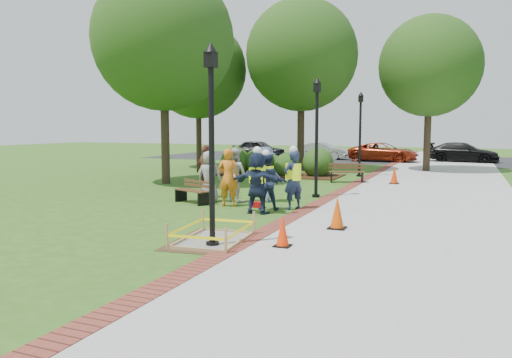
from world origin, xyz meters
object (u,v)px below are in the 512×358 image
at_px(cone_front, 283,232).
at_px(hivis_worker_a, 257,181).
at_px(wet_concrete_pad, 213,231).
at_px(bench_near, 192,196).
at_px(hivis_worker_c, 266,180).
at_px(lamp_near, 211,129).
at_px(hivis_worker_b, 293,178).

relative_size(cone_front, hivis_worker_a, 0.34).
relative_size(wet_concrete_pad, cone_front, 3.63).
bearing_deg(hivis_worker_a, bench_near, 160.44).
bearing_deg(hivis_worker_c, cone_front, -64.19).
bearing_deg(cone_front, wet_concrete_pad, -176.40).
bearing_deg(wet_concrete_pad, hivis_worker_c, 96.16).
xyz_separation_m(wet_concrete_pad, hivis_worker_a, (-0.46, 3.66, 0.73)).
relative_size(bench_near, cone_front, 2.17).
height_order(wet_concrete_pad, lamp_near, lamp_near).
relative_size(wet_concrete_pad, hivis_worker_b, 1.26).
relative_size(cone_front, hivis_worker_c, 0.37).
relative_size(wet_concrete_pad, lamp_near, 0.58).
xyz_separation_m(lamp_near, hivis_worker_c, (-0.67, 4.78, -1.56)).
xyz_separation_m(bench_near, hivis_worker_b, (3.47, 0.12, 0.72)).
bearing_deg(hivis_worker_c, bench_near, 174.52).
distance_m(wet_concrete_pad, hivis_worker_b, 4.82).
xyz_separation_m(wet_concrete_pad, lamp_near, (0.19, -0.41, 2.25)).
distance_m(cone_front, hivis_worker_a, 4.16).
relative_size(hivis_worker_b, hivis_worker_c, 1.06).
xyz_separation_m(bench_near, lamp_near, (3.39, -5.04, 2.24)).
relative_size(wet_concrete_pad, bench_near, 1.68).
xyz_separation_m(lamp_near, hivis_worker_b, (0.08, 5.16, -1.51)).
bearing_deg(cone_front, hivis_worker_c, 115.81).
bearing_deg(hivis_worker_b, cone_front, -74.18).
relative_size(lamp_near, hivis_worker_c, 2.31).
xyz_separation_m(hivis_worker_a, hivis_worker_b, (0.73, 1.09, -0.00)).
relative_size(bench_near, lamp_near, 0.34).
distance_m(wet_concrete_pad, lamp_near, 2.29).
bearing_deg(hivis_worker_b, wet_concrete_pad, -93.30).
distance_m(bench_near, cone_front, 6.59).
relative_size(lamp_near, hivis_worker_b, 2.18).
distance_m(lamp_near, hivis_worker_c, 5.07).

